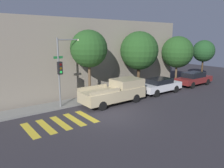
{
  "coord_description": "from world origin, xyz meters",
  "views": [
    {
      "loc": [
        -8.27,
        -11.27,
        5.2
      ],
      "look_at": [
        1.77,
        2.1,
        1.6
      ],
      "focal_mm": 35.0,
      "sensor_mm": 36.0,
      "label": 1
    }
  ],
  "objects": [
    {
      "name": "sidewalk",
      "position": [
        0.0,
        4.06,
        0.07
      ],
      "size": [
        26.0,
        1.73,
        0.14
      ],
      "primitive_type": "cube",
      "color": "slate",
      "rests_on": "ground"
    },
    {
      "name": "pickup_truck",
      "position": [
        2.18,
        2.1,
        0.93
      ],
      "size": [
        5.31,
        2.04,
        1.84
      ],
      "color": "tan",
      "rests_on": "ground"
    },
    {
      "name": "ground_plane",
      "position": [
        0.0,
        0.0,
        0.0
      ],
      "size": [
        60.0,
        60.0,
        0.0
      ],
      "primitive_type": "plane",
      "color": "#2D2B30"
    },
    {
      "name": "tree_near_corner",
      "position": [
        0.8,
        3.88,
        4.28
      ],
      "size": [
        2.98,
        2.98,
        5.79
      ],
      "color": "brown",
      "rests_on": "ground"
    },
    {
      "name": "tree_behind_truck",
      "position": [
        17.48,
        3.88,
        3.49
      ],
      "size": [
        2.7,
        2.7,
        4.85
      ],
      "color": "#42301E",
      "rests_on": "ground"
    },
    {
      "name": "tree_far_end",
      "position": [
        12.19,
        3.88,
        3.57
      ],
      "size": [
        3.48,
        3.48,
        5.32
      ],
      "color": "brown",
      "rests_on": "ground"
    },
    {
      "name": "building_row",
      "position": [
        0.0,
        8.33,
        3.39
      ],
      "size": [
        26.0,
        6.0,
        6.77
      ],
      "primitive_type": "cube",
      "color": "gray",
      "rests_on": "ground"
    },
    {
      "name": "sedan_middle",
      "position": [
        12.97,
        2.1,
        0.77
      ],
      "size": [
        4.6,
        1.77,
        1.46
      ],
      "color": "maroon",
      "rests_on": "ground"
    },
    {
      "name": "crosswalk",
      "position": [
        -3.19,
        0.8,
        0.0
      ],
      "size": [
        4.19,
        2.6,
        0.0
      ],
      "color": "gold",
      "rests_on": "ground"
    },
    {
      "name": "traffic_light_pole",
      "position": [
        -1.58,
        3.37,
        3.41
      ],
      "size": [
        2.27,
        0.56,
        5.17
      ],
      "color": "slate",
      "rests_on": "ground"
    },
    {
      "name": "tree_midblock",
      "position": [
        6.33,
        3.88,
        3.93
      ],
      "size": [
        3.63,
        3.63,
        5.76
      ],
      "color": "#42301E",
      "rests_on": "ground"
    },
    {
      "name": "sedan_near_corner",
      "position": [
        7.4,
        2.1,
        0.76
      ],
      "size": [
        4.4,
        1.84,
        1.41
      ],
      "color": "silver",
      "rests_on": "ground"
    }
  ]
}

